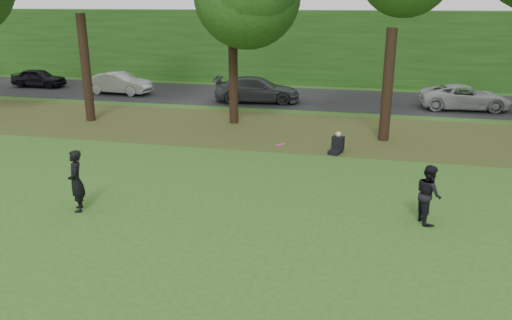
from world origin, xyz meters
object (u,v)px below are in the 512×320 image
at_px(player_left, 76,181).
at_px(seated_person, 337,145).
at_px(player_right, 429,194).
at_px(frisbee, 280,144).

xyz_separation_m(player_left, seated_person, (6.67, 7.25, -0.57)).
relative_size(player_left, seated_person, 2.12).
bearing_deg(player_left, player_right, 67.89).
relative_size(player_right, seated_person, 1.92).
relative_size(player_left, frisbee, 6.10).
height_order(player_right, seated_person, player_right).
bearing_deg(player_left, seated_person, 106.93).
distance_m(player_left, seated_person, 9.87).
bearing_deg(frisbee, seated_person, 80.09).
distance_m(player_left, player_right, 9.56).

